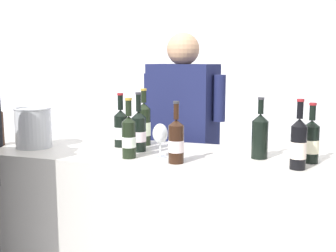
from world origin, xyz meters
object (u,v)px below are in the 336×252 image
Objects in this scene: wine_bottle_9 at (298,144)px; person_server at (183,158)px; wine_bottle_6 at (129,136)px; wine_bottle_2 at (311,141)px; wine_bottle_0 at (144,124)px; ice_bucket at (33,127)px; wine_bottle_5 at (121,128)px; wine_bottle_7 at (260,135)px; wine_bottle_3 at (176,141)px; wine_bottle_1 at (139,131)px; wine_glass at (160,135)px.

person_server reaches higher than wine_bottle_9.
wine_bottle_2 is at bearing 11.61° from wine_bottle_6.
wine_bottle_0 is at bearing 170.73° from wine_bottle_2.
wine_bottle_5 is at bearing 19.85° from ice_bucket.
wine_bottle_3 is at bearing -149.18° from wine_bottle_7.
wine_bottle_9 is 1.40× the size of ice_bucket.
person_server is (-0.82, 0.58, -0.28)m from wine_bottle_2.
wine_bottle_7 is at bearing 2.81° from wine_bottle_1.
wine_bottle_5 is at bearing 167.55° from wine_bottle_9.
wine_bottle_5 is at bearing 150.20° from wine_bottle_1.
wine_bottle_2 is 0.66m from wine_bottle_3.
wine_bottle_1 is 1.85× the size of wine_glass.
wine_bottle_6 is 0.82m from person_server.
ice_bucket is at bearing -174.67° from wine_bottle_7.
person_server is at bearing 144.80° from wine_bottle_2.
wine_bottle_2 is at bearing -35.20° from person_server.
wine_bottle_6 is (-0.26, 0.03, 0.01)m from wine_bottle_3.
wine_bottle_2 is 1.67× the size of wine_glass.
wine_bottle_1 is 0.66m from person_server.
wine_bottle_5 is 0.50m from ice_bucket.
wine_bottle_3 is at bearing -6.85° from ice_bucket.
wine_bottle_6 is (0.01, -0.17, 0.00)m from wine_bottle_1.
wine_bottle_1 is at bearing -78.16° from wine_bottle_0.
wine_bottle_9 is at bearing -110.82° from wine_bottle_2.
person_server is at bearing 82.16° from wine_bottle_1.
wine_bottle_5 is 1.02m from wine_bottle_9.
person_server is (0.70, 0.68, -0.29)m from ice_bucket.
wine_bottle_2 is 0.95× the size of wine_bottle_5.
wine_glass is (-0.11, 0.09, 0.01)m from wine_bottle_3.
wine_bottle_5 reaches higher than wine_bottle_6.
ice_bucket reaches higher than wine_glass.
wine_bottle_7 is at bearing 30.82° from wine_bottle_3.
wine_bottle_1 reaches higher than wine_bottle_5.
wine_bottle_3 is at bearing -161.52° from wine_bottle_2.
person_server is at bearing 136.31° from wine_bottle_9.
wine_glass is at bearing -164.52° from wine_bottle_7.
wine_bottle_0 is 0.93m from wine_bottle_9.
wine_bottle_7 is 0.25m from wine_bottle_9.
wine_bottle_5 is (-0.15, 0.08, -0.00)m from wine_bottle_1.
wine_bottle_3 is 1.72× the size of wine_glass.
person_server reaches higher than wine_glass.
wine_bottle_0 reaches higher than wine_bottle_2.
wine_bottle_2 is at bearing 69.18° from wine_bottle_9.
wine_bottle_6 is at bearing -177.77° from wine_bottle_9.
wine_bottle_9 reaches higher than ice_bucket.
wine_glass is at bearing 141.65° from wine_bottle_3.
wine_bottle_2 is 1.53m from ice_bucket.
wine_bottle_2 is at bearing -9.27° from wine_bottle_0.
wine_bottle_5 is at bearing -114.19° from person_server.
person_server is at bearing 103.68° from wine_bottle_3.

